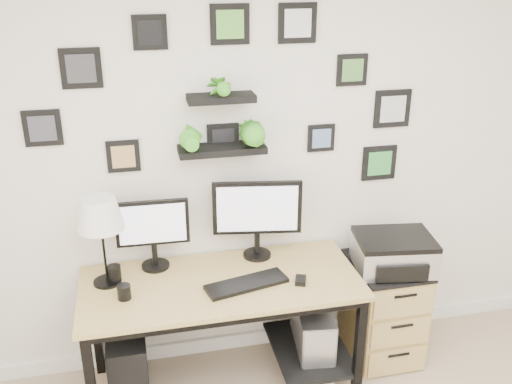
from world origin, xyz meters
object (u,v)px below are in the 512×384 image
object	(u,v)px
pc_tower_black	(128,364)
file_cabinet	(383,309)
table_lamp	(100,216)
pc_tower_grey	(312,339)
monitor_left	(153,229)
printer	(394,252)
monitor_right	(257,213)
desk	(227,295)
mug	(124,292)

from	to	relation	value
pc_tower_black	file_cabinet	xyz separation A→B (m)	(1.65, 0.07, 0.09)
table_lamp	pc_tower_grey	xyz separation A→B (m)	(1.21, -0.10, -0.94)
monitor_left	printer	world-z (taller)	monitor_left
monitor_left	monitor_right	xyz separation A→B (m)	(0.62, -0.00, 0.04)
desk	printer	world-z (taller)	printer
monitor_right	mug	world-z (taller)	monitor_right
monitor_left	pc_tower_black	distance (m)	0.82
monitor_right	monitor_left	bearing A→B (deg)	179.69
pc_tower_grey	file_cabinet	xyz separation A→B (m)	(0.51, 0.07, 0.10)
monitor_left	pc_tower_black	size ratio (longest dim) A/B	0.89
desk	printer	bearing A→B (deg)	0.84
monitor_right	pc_tower_black	world-z (taller)	monitor_right
monitor_right	pc_tower_black	xyz separation A→B (m)	(-0.83, -0.21, -0.80)
mug	file_cabinet	world-z (taller)	mug
monitor_right	file_cabinet	bearing A→B (deg)	-10.00
table_lamp	file_cabinet	world-z (taller)	table_lamp
pc_tower_grey	file_cabinet	size ratio (longest dim) A/B	0.73
mug	pc_tower_grey	bearing A→B (deg)	4.41
desk	monitor_right	world-z (taller)	monitor_right
pc_tower_black	pc_tower_grey	size ratio (longest dim) A/B	0.99
pc_tower_black	monitor_right	bearing A→B (deg)	14.24
pc_tower_black	file_cabinet	size ratio (longest dim) A/B	0.73
pc_tower_grey	printer	world-z (taller)	printer
desk	mug	distance (m)	0.61
table_lamp	pc_tower_grey	size ratio (longest dim) A/B	1.07
printer	desk	bearing A→B (deg)	-179.16
printer	file_cabinet	bearing A→B (deg)	103.07
pc_tower_black	table_lamp	bearing A→B (deg)	125.02
desk	table_lamp	size ratio (longest dim) A/B	3.05
desk	mug	size ratio (longest dim) A/B	19.33
monitor_right	pc_tower_grey	bearing A→B (deg)	-34.71
pc_tower_grey	desk	bearing A→B (deg)	178.80
pc_tower_black	printer	size ratio (longest dim) A/B	0.95
mug	printer	distance (m)	1.64
printer	pc_tower_black	bearing A→B (deg)	-179.12
table_lamp	mug	distance (m)	0.43
table_lamp	pc_tower_black	distance (m)	0.94
mug	monitor_left	bearing A→B (deg)	58.45
table_lamp	printer	distance (m)	1.77
monitor_right	pc_tower_grey	xyz separation A→B (m)	(0.31, -0.21, -0.81)
monitor_right	printer	world-z (taller)	monitor_right
printer	monitor_left	bearing A→B (deg)	172.53
table_lamp	pc_tower_black	world-z (taller)	table_lamp
monitor_right	pc_tower_black	bearing A→B (deg)	-165.68
monitor_left	table_lamp	world-z (taller)	table_lamp
desk	file_cabinet	bearing A→B (deg)	3.18
desk	monitor_right	bearing A→B (deg)	41.26
file_cabinet	desk	bearing A→B (deg)	-176.82
desk	table_lamp	distance (m)	0.87
monitor_left	printer	bearing A→B (deg)	-7.47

